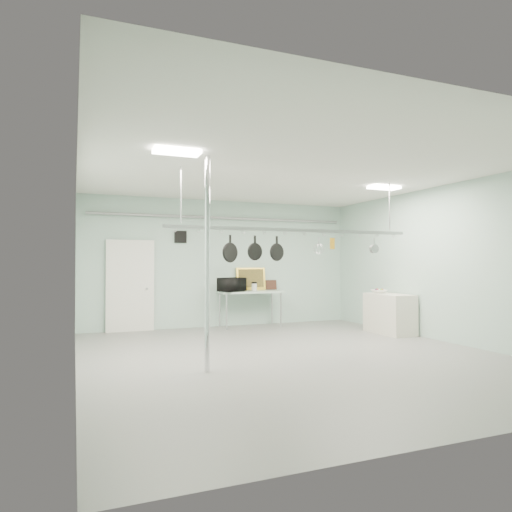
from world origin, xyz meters
name	(u,v)px	position (x,y,z in m)	size (l,w,h in m)	color
floor	(293,355)	(0.00, 0.00, 0.00)	(8.00, 8.00, 0.00)	gray
ceiling	(292,172)	(0.00, 0.00, 3.19)	(7.00, 8.00, 0.02)	silver
back_wall	(223,263)	(0.00, 3.99, 1.60)	(7.00, 0.02, 3.20)	#A2C3B5
right_wall	(447,263)	(3.49, 0.00, 1.60)	(0.02, 8.00, 3.20)	#A2C3B5
door	(130,287)	(-2.30, 3.94, 1.05)	(1.10, 0.10, 2.20)	silver
wall_vent	(181,237)	(-1.10, 3.97, 2.25)	(0.30, 0.04, 0.30)	black
conduit_pipe	(224,218)	(0.00, 3.90, 2.75)	(0.07, 0.07, 6.60)	gray
chrome_pole	(207,263)	(-1.70, -0.60, 1.60)	(0.08, 0.08, 3.20)	silver
prep_table	(250,294)	(0.60, 3.60, 0.83)	(1.60, 0.70, 0.91)	#9CB7A7
side_cabinet	(389,314)	(3.15, 1.40, 0.45)	(0.60, 1.20, 0.90)	beige
pot_rack	(295,229)	(0.20, 0.30, 2.23)	(4.80, 0.06, 1.00)	#B7B7BC
light_panel_left	(177,152)	(-2.20, -0.80, 3.16)	(0.65, 0.30, 0.05)	white
light_panel_right	(384,188)	(2.40, 0.60, 3.16)	(0.65, 0.30, 0.05)	white
microwave	(232,285)	(0.07, 3.48, 1.08)	(0.62, 0.42, 0.34)	black
coffee_canister	(254,287)	(0.69, 3.55, 1.00)	(0.13, 0.13, 0.19)	silver
painting_large	(251,279)	(0.73, 3.90, 1.20)	(0.78, 0.05, 0.58)	gold
painting_small	(271,285)	(1.30, 3.90, 1.03)	(0.30, 0.04, 0.25)	#371D13
fruit_bowl	(379,291)	(3.09, 1.69, 0.94)	(0.34, 0.34, 0.08)	white
skillet_left	(230,249)	(-1.04, 0.30, 1.85)	(0.34, 0.06, 0.48)	black
skillet_mid	(255,248)	(-0.59, 0.30, 1.87)	(0.31, 0.06, 0.44)	black
skillet_right	(277,249)	(-0.16, 0.30, 1.86)	(0.32, 0.06, 0.45)	black
whisk	(319,246)	(0.69, 0.30, 1.92)	(0.19, 0.19, 0.32)	#B8B9BD
grater	(332,244)	(0.98, 0.30, 1.97)	(0.09, 0.02, 0.23)	yellow
saucepan	(374,246)	(1.92, 0.30, 1.93)	(0.17, 0.10, 0.31)	silver
fruit_cluster	(379,290)	(3.09, 1.69, 0.98)	(0.24, 0.24, 0.09)	#9C1D0E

